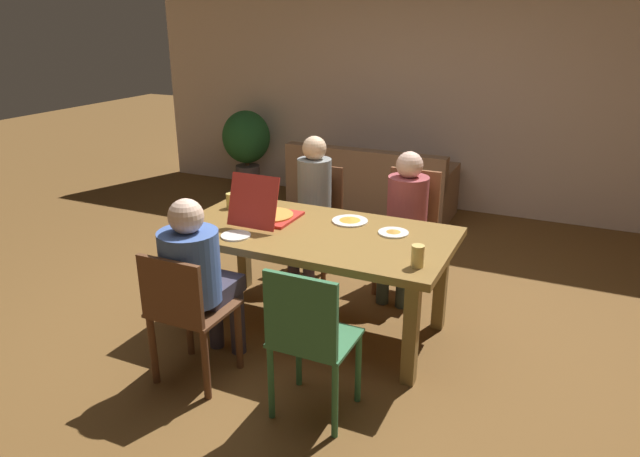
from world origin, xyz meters
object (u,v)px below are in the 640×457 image
(person_0, at_px, (405,213))
(couch, at_px, (371,189))
(chair_1, at_px, (186,313))
(chair_3, at_px, (308,336))
(drinking_glass_1, at_px, (231,201))
(potted_plant, at_px, (246,142))
(chair_2, at_px, (318,216))
(person_1, at_px, (197,271))
(plate_2, at_px, (393,232))
(plate_1, at_px, (236,236))
(dining_table, at_px, (314,242))
(drinking_glass_0, at_px, (418,256))
(person_2, at_px, (312,197))
(pizza_box_0, at_px, (267,213))
(chair_0, at_px, (409,226))
(plate_0, at_px, (350,220))

(person_0, height_order, couch, person_0)
(chair_1, bearing_deg, chair_3, -0.48)
(drinking_glass_1, relative_size, potted_plant, 0.11)
(person_0, relative_size, potted_plant, 1.14)
(chair_1, relative_size, chair_2, 0.94)
(chair_3, bearing_deg, person_1, 169.95)
(person_1, distance_m, plate_2, 1.34)
(plate_1, height_order, drinking_glass_1, drinking_glass_1)
(person_1, distance_m, chair_3, 0.85)
(chair_2, bearing_deg, dining_table, -66.75)
(drinking_glass_0, height_order, couch, drinking_glass_0)
(person_1, height_order, chair_3, person_1)
(drinking_glass_0, distance_m, couch, 3.25)
(person_0, height_order, potted_plant, person_0)
(person_2, xyz_separation_m, couch, (-0.11, 1.80, -0.43))
(drinking_glass_1, bearing_deg, dining_table, -12.88)
(person_0, bearing_deg, pizza_box_0, -136.72)
(chair_3, bearing_deg, dining_table, 113.66)
(person_1, distance_m, drinking_glass_1, 1.05)
(plate_1, bearing_deg, drinking_glass_0, 1.45)
(chair_0, distance_m, person_2, 0.85)
(chair_3, height_order, couch, chair_3)
(chair_0, xyz_separation_m, chair_1, (-0.82, -1.89, -0.05))
(person_0, bearing_deg, person_2, 178.91)
(chair_2, height_order, person_2, person_2)
(chair_1, bearing_deg, drinking_glass_0, 27.36)
(drinking_glass_0, bearing_deg, plate_1, -178.55)
(person_0, distance_m, couch, 2.08)
(plate_2, bearing_deg, potted_plant, 136.66)
(person_1, height_order, plate_2, person_1)
(chair_0, xyz_separation_m, person_2, (-0.82, -0.14, 0.18))
(person_2, height_order, plate_2, person_2)
(person_0, relative_size, plate_2, 5.62)
(chair_2, bearing_deg, chair_1, -90.00)
(person_0, xyz_separation_m, chair_3, (0.00, -1.74, -0.16))
(chair_2, xyz_separation_m, potted_plant, (-1.88, 1.87, 0.14))
(chair_1, bearing_deg, dining_table, 66.19)
(chair_3, distance_m, pizza_box_0, 1.30)
(dining_table, xyz_separation_m, person_2, (-0.41, 0.82, 0.05))
(dining_table, bearing_deg, chair_3, -66.34)
(chair_0, xyz_separation_m, person_1, (-0.82, -1.75, 0.16))
(person_2, distance_m, drinking_glass_1, 0.75)
(chair_3, bearing_deg, chair_0, 90.00)
(person_2, relative_size, pizza_box_0, 2.52)
(potted_plant, bearing_deg, chair_3, -54.29)
(chair_3, bearing_deg, drinking_glass_0, 57.70)
(chair_3, xyz_separation_m, plate_1, (-0.84, 0.61, 0.23))
(person_1, bearing_deg, pizza_box_0, 88.90)
(person_2, relative_size, plate_0, 4.73)
(plate_0, height_order, potted_plant, potted_plant)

